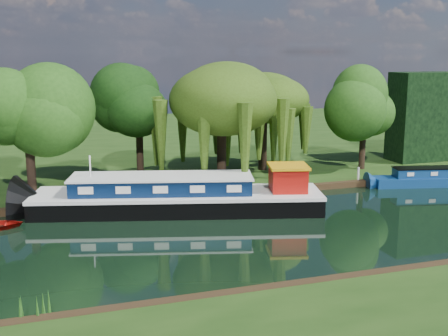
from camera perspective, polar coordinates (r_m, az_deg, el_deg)
name	(u,v)px	position (r m, az deg, el deg)	size (l,w,h in m)	color
ground	(300,228)	(33.73, 7.72, -6.05)	(120.00, 120.00, 0.00)	black
far_bank	(172,140)	(65.20, -5.33, 2.84)	(120.00, 52.00, 0.45)	#18350E
dutch_barge	(180,197)	(36.68, -4.46, -2.93)	(19.09, 8.87, 3.93)	black
narrowboat	(441,178)	(46.99, 21.21, -0.97)	(10.90, 4.09, 1.57)	navy
willow_left	(222,101)	(41.70, -0.25, 6.83)	(7.15, 7.15, 8.57)	black
willow_right	(263,107)	(46.86, 4.01, 6.20)	(5.96, 5.96, 7.26)	black
tree_far_left	(27,110)	(39.55, -19.39, 5.56)	(5.44, 5.44, 8.76)	black
tree_far_mid	(138,105)	(45.07, -8.69, 6.30)	(4.99, 4.99, 8.16)	black
tree_far_right	(364,108)	(48.54, 14.07, 5.94)	(4.60, 4.60, 7.52)	black
conifer_hedge	(424,116)	(54.50, 19.61, 4.95)	(6.00, 3.00, 8.00)	black
lamppost	(247,157)	(42.72, 2.31, 1.17)	(0.36, 0.36, 2.56)	silver
mooring_posts	(244,182)	(40.75, 2.00, -1.45)	(19.16, 0.16, 1.00)	silver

